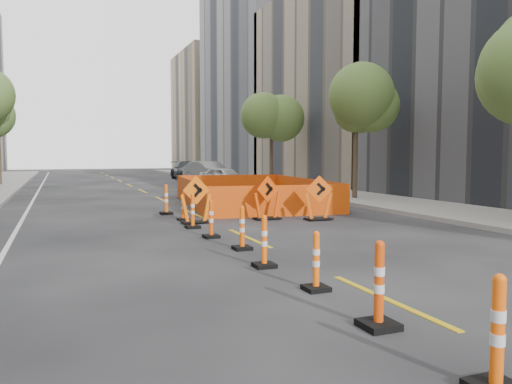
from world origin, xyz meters
name	(u,v)px	position (x,y,z in m)	size (l,w,h in m)	color
ground_plane	(323,271)	(0.00, 0.00, 0.00)	(140.00, 140.00, 0.00)	black
sidewalk_right	(365,199)	(9.00, 12.00, 0.07)	(4.00, 90.00, 0.15)	gray
bld_right_c	(368,90)	(17.00, 23.80, 7.00)	(12.00, 16.00, 14.00)	gray
bld_right_d	(278,79)	(17.00, 40.20, 10.00)	(12.00, 18.00, 20.00)	gray
bld_right_e	(224,112)	(17.00, 58.60, 8.00)	(12.00, 14.00, 16.00)	tan
tree_r_b	(356,104)	(8.40, 12.00, 4.53)	(2.80, 2.80, 5.95)	#382B1E
tree_r_c	(271,119)	(8.40, 22.00, 4.53)	(2.80, 2.80, 5.95)	#382B1E
channelizer_0	(498,334)	(-0.88, -4.83, 0.56)	(0.44, 0.44, 1.13)	#F4560A
channelizer_1	(379,284)	(-0.86, -2.98, 0.57)	(0.45, 0.45, 1.13)	#D53F08
channelizer_2	(316,261)	(-0.76, -1.13, 0.49)	(0.38, 0.38, 0.98)	#FF5D0A
channelizer_3	(264,241)	(-0.91, 0.72, 0.52)	(0.41, 0.41, 1.03)	#F75A0A
channelizer_4	(242,228)	(-0.70, 2.56, 0.51)	(0.40, 0.40, 1.02)	#F2560A
channelizer_5	(211,219)	(-0.90, 4.41, 0.51)	(0.40, 0.40, 1.01)	#EB4809
channelizer_6	(193,211)	(-0.92, 6.26, 0.52)	(0.41, 0.41, 1.04)	#F0560A
channelizer_7	(183,206)	(-0.78, 8.11, 0.46)	(0.37, 0.37, 0.93)	#ED4E0A
channelizer_8	(166,199)	(-0.97, 9.96, 0.55)	(0.44, 0.44, 1.11)	#FF590A
chevron_sign_left	(196,200)	(-0.57, 7.24, 0.76)	(1.01, 0.61, 1.52)	orange
chevron_sign_center	(267,198)	(1.90, 7.25, 0.74)	(0.99, 0.59, 1.48)	#E34509
chevron_sign_right	(319,198)	(3.45, 6.48, 0.75)	(1.00, 0.60, 1.50)	#E65009
safety_fence	(249,192)	(3.14, 12.22, 0.56)	(5.25, 8.94, 1.12)	#E35C0B
parked_car_near	(225,177)	(5.68, 23.55, 0.68)	(1.61, 3.99, 1.36)	silver
parked_car_mid	(208,172)	(6.02, 28.67, 0.83)	(1.76, 5.04, 1.66)	gray
parked_car_far	(187,170)	(5.74, 34.52, 0.79)	(2.22, 5.45, 1.58)	black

